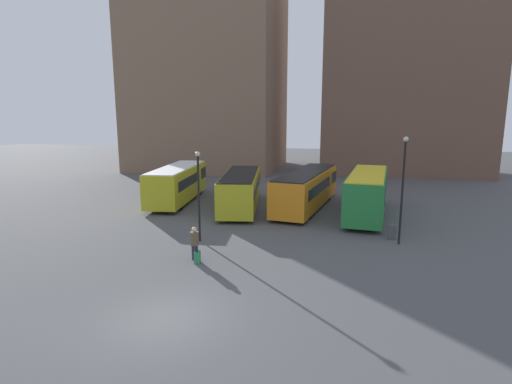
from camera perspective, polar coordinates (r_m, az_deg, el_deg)
The scene contains 12 objects.
ground_plane at distance 15.20m, azimuth -12.82°, elevation -17.25°, with size 160.00×160.00×0.00m, color #4C4C4F.
building_block_left at distance 57.68m, azimuth -6.61°, elevation 17.23°, with size 19.04×17.03×27.51m.
building_block_right at distance 55.00m, azimuth 20.68°, elevation 16.35°, with size 19.93×10.33×26.32m.
bus_0 at distance 34.36m, azimuth -11.10°, elevation 1.34°, with size 3.77×10.29×2.98m.
bus_1 at distance 31.18m, azimuth -2.20°, elevation 0.41°, with size 4.19×10.23×2.79m.
bus_2 at distance 31.78m, azimuth 7.29°, elevation 0.62°, with size 4.28×11.83×2.88m.
bus_3 at distance 29.85m, azimuth 15.61°, elevation -0.05°, with size 3.56×10.23×3.16m.
traveler at distance 20.23m, azimuth -8.79°, elevation -6.85°, with size 0.48×0.48×1.70m.
suitcase at distance 19.97m, azimuth -8.37°, elevation -9.18°, with size 0.29×0.36×0.88m.
lamp_post_0 at distance 22.74m, azimuth -8.21°, elevation 0.48°, with size 0.28×0.28×5.18m.
lamp_post_1 at distance 23.31m, azimuth 20.24°, elevation 1.28°, with size 0.28×0.28×6.02m.
trash_bin at distance 24.83m, azimuth 18.85°, elevation -5.42°, with size 0.52×0.52×0.85m.
Camera 1 is at (5.98, -12.07, 7.04)m, focal length 28.00 mm.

